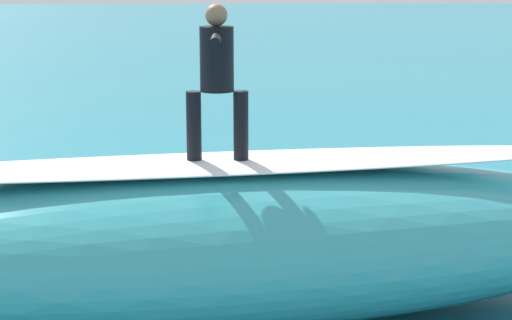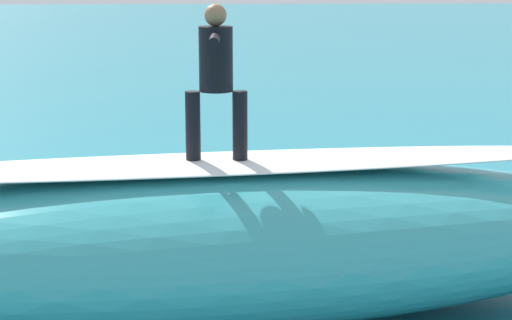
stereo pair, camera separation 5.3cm
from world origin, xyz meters
The scene contains 9 objects.
ground_plane centered at (0.00, 0.00, 0.00)m, with size 120.00×120.00×0.00m, color teal.
wave_crest centered at (0.72, 2.64, 0.74)m, with size 9.24×2.89×1.48m, color teal.
wave_foam_lip centered at (0.72, 2.64, 1.52)m, with size 7.85×1.01×0.08m, color white.
surfboard_riding centered at (0.67, 2.64, 1.51)m, with size 2.22×0.45×0.07m, color #EAE5C6.
surfer_riding centered at (0.67, 2.64, 2.41)m, with size 0.59×1.41×1.49m.
surfboard_paddling centered at (-0.19, -0.60, 0.05)m, with size 1.97×0.50×0.10m, color #33B2D1.
surfer_paddling centered at (-0.12, -0.48, 0.23)m, with size 1.06×1.60×0.31m.
foam_patch_near centered at (1.01, -2.17, 0.08)m, with size 0.97×0.88×0.16m, color white.
foam_patch_far centered at (-3.52, -1.47, 0.07)m, with size 0.95×0.66×0.14m, color white.
Camera 1 is at (0.64, 11.04, 3.44)m, focal length 63.02 mm.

